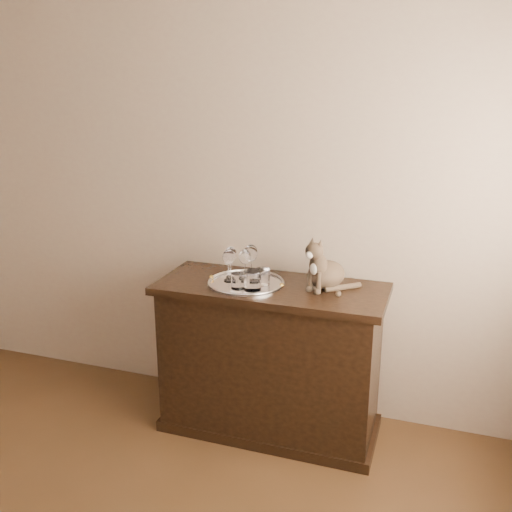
{
  "coord_description": "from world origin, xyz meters",
  "views": [
    {
      "loc": [
        1.43,
        -0.73,
        1.85
      ],
      "look_at": [
        0.51,
        1.95,
        1.0
      ],
      "focal_mm": 40.0,
      "sensor_mm": 36.0,
      "label": 1
    }
  ],
  "objects": [
    {
      "name": "wall_back",
      "position": [
        0.0,
        2.25,
        1.35
      ],
      "size": [
        4.0,
        0.1,
        2.7
      ],
      "primitive_type": "cube",
      "color": "tan",
      "rests_on": "ground"
    },
    {
      "name": "sideboard",
      "position": [
        0.6,
        1.94,
        0.42
      ],
      "size": [
        1.2,
        0.5,
        0.85
      ],
      "primitive_type": null,
      "color": "black",
      "rests_on": "ground"
    },
    {
      "name": "tray",
      "position": [
        0.47,
        1.91,
        0.85
      ],
      "size": [
        0.4,
        0.4,
        0.01
      ],
      "primitive_type": "cylinder",
      "color": "silver",
      "rests_on": "sideboard"
    },
    {
      "name": "wine_glass_a",
      "position": [
        0.37,
        1.97,
        0.94
      ],
      "size": [
        0.06,
        0.06,
        0.17
      ],
      "primitive_type": null,
      "color": "silver",
      "rests_on": "tray"
    },
    {
      "name": "wine_glass_b",
      "position": [
        0.48,
        1.97,
        0.95
      ],
      "size": [
        0.07,
        0.07,
        0.19
      ],
      "primitive_type": null,
      "color": "silver",
      "rests_on": "tray"
    },
    {
      "name": "wine_glass_c",
      "position": [
        0.37,
        1.92,
        0.94
      ],
      "size": [
        0.06,
        0.06,
        0.17
      ],
      "primitive_type": null,
      "color": "silver",
      "rests_on": "tray"
    },
    {
      "name": "wine_glass_d",
      "position": [
        0.45,
        1.95,
        0.94
      ],
      "size": [
        0.06,
        0.06,
        0.17
      ],
      "primitive_type": null,
      "color": "white",
      "rests_on": "tray"
    },
    {
      "name": "tumbler_a",
      "position": [
        0.54,
        1.82,
        0.91
      ],
      "size": [
        0.09,
        0.09,
        0.1
      ],
      "primitive_type": "cylinder",
      "color": "silver",
      "rests_on": "tray"
    },
    {
      "name": "tumbler_b",
      "position": [
        0.46,
        1.82,
        0.9
      ],
      "size": [
        0.07,
        0.07,
        0.08
      ],
      "primitive_type": "cylinder",
      "color": "silver",
      "rests_on": "tray"
    },
    {
      "name": "tumbler_c",
      "position": [
        0.56,
        1.92,
        0.9
      ],
      "size": [
        0.07,
        0.07,
        0.08
      ],
      "primitive_type": "cylinder",
      "color": "white",
      "rests_on": "tray"
    },
    {
      "name": "cat",
      "position": [
        0.88,
        2.0,
        0.99
      ],
      "size": [
        0.36,
        0.35,
        0.28
      ],
      "primitive_type": null,
      "rotation": [
        0.0,
        0.0,
        -0.42
      ],
      "color": "#4B3E2D",
      "rests_on": "sideboard"
    }
  ]
}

